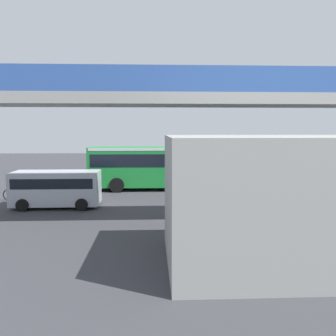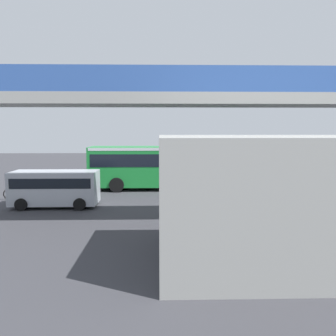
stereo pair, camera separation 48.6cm
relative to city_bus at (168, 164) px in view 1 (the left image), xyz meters
The scene contains 11 objects.
ground 2.09m from the city_bus, 163.80° to the right, with size 80.00×80.00×0.00m, color #38383D.
city_bus is the anchor object (origin of this frame).
parked_van 8.87m from the city_bus, 41.52° to the left, with size 4.80×2.17×2.05m.
bicycle_orange 10.44m from the city_bus, 21.64° to the left, with size 1.77×0.44×0.96m.
pedestrian 4.67m from the city_bus, 103.99° to the right, with size 0.38×0.38×1.79m.
traffic_sign 7.41m from the city_bus, 144.61° to the right, with size 0.08×0.60×2.80m.
lane_dash_leftmost 5.74m from the city_bus, 153.76° to the right, with size 2.00×0.20×0.01m, color silver.
lane_dash_left 3.17m from the city_bus, 109.84° to the right, with size 2.00×0.20×0.01m, color silver.
lane_dash_centre 4.37m from the city_bus, 37.43° to the right, with size 2.00×0.20×0.01m, color silver.
pedestrian_overpass 10.14m from the city_bus, 95.19° to the left, with size 24.43×2.60×7.09m.
station_building 15.14m from the city_bus, 104.56° to the left, with size 9.00×5.04×4.20m.
Camera 1 is at (2.05, 26.10, 4.41)m, focal length 37.68 mm.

